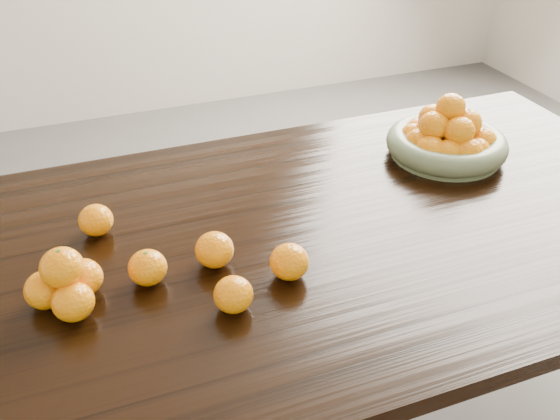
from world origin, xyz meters
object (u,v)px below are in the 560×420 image
object	(u,v)px
loose_orange_0	(148,268)
orange_pyramid	(66,284)
fruit_bowl	(447,139)
dining_table	(285,267)

from	to	relation	value
loose_orange_0	orange_pyramid	bearing A→B (deg)	-175.11
fruit_bowl	loose_orange_0	distance (m)	0.88
orange_pyramid	loose_orange_0	distance (m)	0.15
dining_table	orange_pyramid	bearing A→B (deg)	-171.44
dining_table	fruit_bowl	world-z (taller)	fruit_bowl
orange_pyramid	loose_orange_0	size ratio (longest dim) A/B	1.90
fruit_bowl	orange_pyramid	world-z (taller)	fruit_bowl
dining_table	fruit_bowl	size ratio (longest dim) A/B	6.30
fruit_bowl	loose_orange_0	bearing A→B (deg)	-163.76
dining_table	loose_orange_0	bearing A→B (deg)	-169.66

